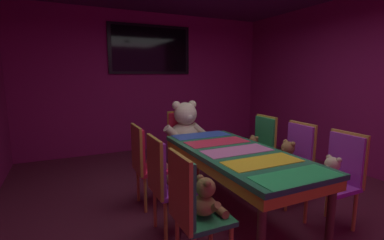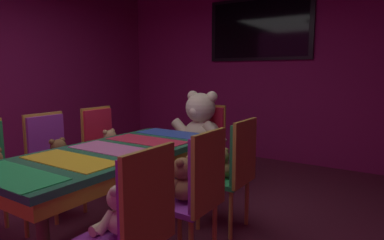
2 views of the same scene
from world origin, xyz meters
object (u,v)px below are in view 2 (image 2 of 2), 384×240
Objects in this scene: chair_left_1 at (50,153)px; throne_chair at (207,137)px; banquet_table at (113,160)px; teddy_left_1 at (59,156)px; chair_right_1 at (199,185)px; chair_right_2 at (236,164)px; teddy_right_1 at (182,182)px; teddy_left_2 at (111,144)px; chair_left_2 at (102,141)px; teddy_right_2 at (221,165)px; chair_right_0 at (139,217)px; king_teddy_bear at (200,126)px; teddy_right_0 at (120,212)px; wall_tv at (259,29)px.

throne_chair is (0.86, 1.56, 0.00)m from chair_left_1.
teddy_left_1 reaches higher than banquet_table.
chair_right_1 is 1.00× the size of chair_right_2.
chair_left_1 is 1.00× the size of chair_right_2.
chair_left_1 reaches higher than teddy_right_1.
teddy_left_2 is at bearing 138.44° from banquet_table.
teddy_right_1 is (0.71, -0.02, -0.06)m from banquet_table.
chair_left_2 reaches higher than teddy_left_1.
chair_left_1 is 1.00× the size of throne_chair.
teddy_right_2 is at bearing -88.54° from teddy_right_1.
chair_right_0 is 0.61m from chair_right_1.
chair_left_1 is 2.87× the size of teddy_right_1.
chair_left_2 is 2.87× the size of teddy_right_1.
teddy_right_1 is (-0.15, 0.00, 0.00)m from chair_right_1.
chair_left_2 is at bearing 102.96° from teddy_left_1.
chair_right_0 is (1.71, -0.61, 0.00)m from chair_left_1.
banquet_table is 5.90× the size of teddy_right_1.
chair_right_1 is 1.00× the size of throne_chair.
chair_left_1 is (-0.86, -0.02, -0.06)m from banquet_table.
chair_right_1 is at bearing 104.50° from teddy_right_2.
teddy_left_1 is at bearing -178.56° from banquet_table.
teddy_right_1 is at bearing -22.60° from chair_left_2.
chair_left_1 is 1.64m from king_teddy_bear.
throne_chair is (-0.71, 1.56, -0.00)m from teddy_right_1.
chair_right_1 is 1.64m from king_teddy_bear.
king_teddy_bear is (-0.71, 2.00, 0.17)m from teddy_right_0.
teddy_left_1 is 0.66m from teddy_left_2.
teddy_left_2 is 1.42m from teddy_right_2.
banquet_table is 2.05× the size of chair_right_0.
throne_chair is 2.13m from wall_tv.
teddy_left_2 is 0.41× the size of king_teddy_bear.
king_teddy_bear reaches higher than chair_right_0.
wall_tv is (0.71, 3.12, 1.46)m from teddy_left_1.
teddy_right_1 is 0.21× the size of wall_tv.
teddy_right_0 is at bearing -21.26° from chair_left_1.
wall_tv reaches higher than teddy_left_1.
chair_right_2 is (-0.02, 0.63, 0.00)m from chair_right_1.
chair_left_1 is 3.11× the size of teddy_left_1.
king_teddy_bear is 0.45× the size of wall_tv.
chair_right_1 reaches higher than teddy_left_2.
teddy_left_1 is at bearing 0.04° from teddy_right_1.
chair_right_1 is (1.72, -0.66, 0.00)m from chair_left_2.
throne_chair is at bearing 180.00° from king_teddy_bear.
chair_left_1 is 1.78m from throne_chair.
teddy_left_1 is (-0.71, -0.02, -0.07)m from banquet_table.
banquet_table is at bearing -41.56° from teddy_left_2.
king_teddy_bear is (-0.70, 0.76, 0.19)m from teddy_right_2.
chair_right_2 is (1.70, 0.63, 0.00)m from chair_left_1.
chair_right_0 is 2.18m from king_teddy_bear.
throne_chair is at bearing 46.27° from chair_left_2.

